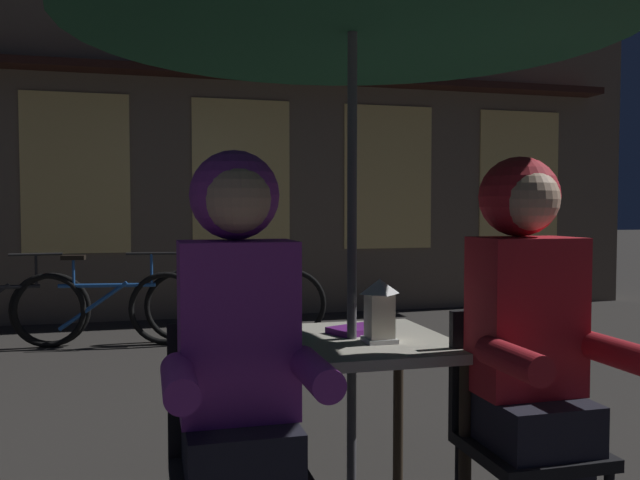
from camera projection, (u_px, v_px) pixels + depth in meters
name	position (u px, v px, depth m)	size (l,w,h in m)	color
cafe_table	(352.00, 365.00, 2.46)	(0.72, 0.72, 0.74)	#B2AD9E
lantern	(379.00, 309.00, 2.38)	(0.11, 0.11, 0.23)	white
chair_left	(237.00, 452.00, 1.99)	(0.40, 0.40, 0.87)	black
chair_right	(519.00, 425.00, 2.23)	(0.40, 0.40, 0.87)	black
person_left_hooded	(239.00, 338.00, 1.92)	(0.45, 0.56, 1.40)	black
person_right_hooded	(530.00, 324.00, 2.16)	(0.45, 0.56, 1.40)	black
shopfront_building	(237.00, 48.00, 7.63)	(10.00, 0.93, 6.20)	#6B5B4C
bicycle_third	(107.00, 307.00, 5.84)	(1.67, 0.28, 0.84)	black
bicycle_fourth	(236.00, 303.00, 6.11)	(1.67, 0.30, 0.84)	black
book	(356.00, 330.00, 2.56)	(0.20, 0.14, 0.02)	#661E7A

